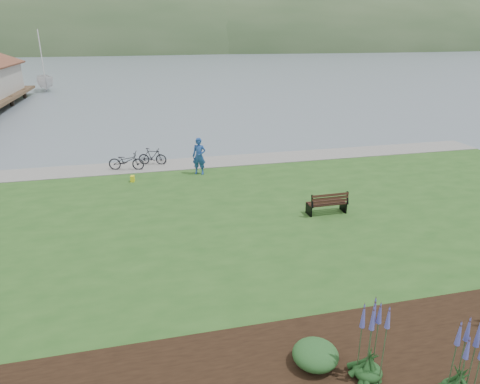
{
  "coord_description": "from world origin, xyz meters",
  "views": [
    {
      "loc": [
        -3.82,
        -16.13,
        7.32
      ],
      "look_at": [
        -0.01,
        -0.52,
        1.3
      ],
      "focal_mm": 32.0,
      "sensor_mm": 36.0,
      "label": 1
    }
  ],
  "objects_px": {
    "park_bench": "(328,203)",
    "bicycle_a": "(126,161)",
    "sailboat": "(47,91)",
    "person": "(199,153)"
  },
  "relations": [
    {
      "from": "bicycle_a",
      "to": "sailboat",
      "type": "xyz_separation_m",
      "value": [
        -10.55,
        39.65,
        -0.9
      ]
    },
    {
      "from": "bicycle_a",
      "to": "sailboat",
      "type": "height_order",
      "value": "sailboat"
    },
    {
      "from": "park_bench",
      "to": "bicycle_a",
      "type": "height_order",
      "value": "bicycle_a"
    },
    {
      "from": "park_bench",
      "to": "sailboat",
      "type": "distance_m",
      "value": 51.14
    },
    {
      "from": "park_bench",
      "to": "bicycle_a",
      "type": "xyz_separation_m",
      "value": [
        -7.92,
        8.03,
        0.01
      ]
    },
    {
      "from": "bicycle_a",
      "to": "sailboat",
      "type": "distance_m",
      "value": 41.04
    },
    {
      "from": "person",
      "to": "bicycle_a",
      "type": "xyz_separation_m",
      "value": [
        -3.69,
        1.59,
        -0.62
      ]
    },
    {
      "from": "person",
      "to": "sailboat",
      "type": "bearing_deg",
      "value": 131.53
    },
    {
      "from": "person",
      "to": "park_bench",
      "type": "bearing_deg",
      "value": -34.21
    },
    {
      "from": "sailboat",
      "to": "person",
      "type": "bearing_deg",
      "value": -83.21
    }
  ]
}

